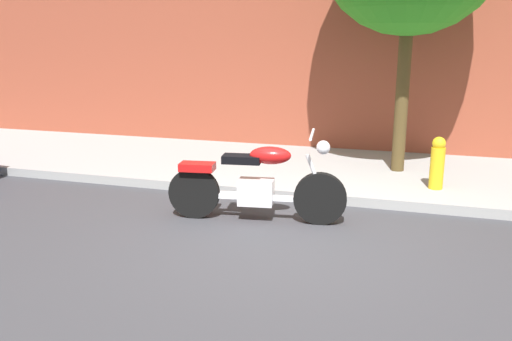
# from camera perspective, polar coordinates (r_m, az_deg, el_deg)

# --- Properties ---
(ground_plane) EXTENTS (60.00, 60.00, 0.00)m
(ground_plane) POSITION_cam_1_polar(r_m,az_deg,el_deg) (6.25, 3.53, -7.36)
(ground_plane) COLOR #38383D
(sidewalk) EXTENTS (21.14, 3.25, 0.14)m
(sidewalk) POSITION_cam_1_polar(r_m,az_deg,el_deg) (9.11, 8.06, -0.09)
(sidewalk) COLOR #979797
(sidewalk) RESTS_ON ground
(motorcycle) EXTENTS (2.27, 0.70, 1.16)m
(motorcycle) POSITION_cam_1_polar(r_m,az_deg,el_deg) (6.71, -0.02, -1.49)
(motorcycle) COLOR black
(motorcycle) RESTS_ON ground
(fire_hydrant) EXTENTS (0.20, 0.20, 0.91)m
(fire_hydrant) POSITION_cam_1_polar(r_m,az_deg,el_deg) (8.11, 18.84, 0.31)
(fire_hydrant) COLOR gold
(fire_hydrant) RESTS_ON ground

